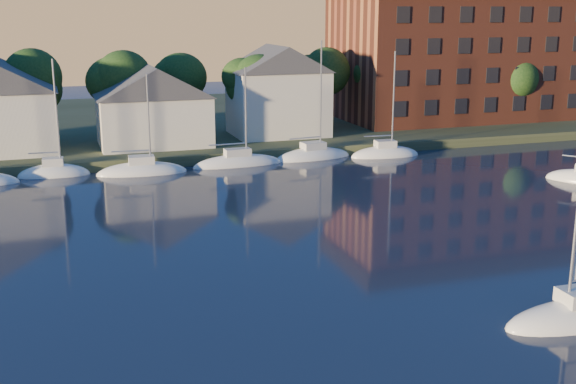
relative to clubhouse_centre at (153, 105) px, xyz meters
name	(u,v)px	position (x,y,z in m)	size (l,w,h in m)	color
shoreline_land	(181,125)	(6.00, 18.00, -5.13)	(160.00, 50.00, 2.00)	#343D24
wooden_dock	(223,160)	(6.00, -5.00, -5.13)	(120.00, 3.00, 1.00)	brown
clubhouse_centre	(153,105)	(0.00, 0.00, 0.00)	(11.55, 8.40, 8.08)	white
clubhouse_east	(278,90)	(14.00, 2.00, 0.87)	(10.50, 8.40, 9.80)	white
condo_block	(457,48)	(40.00, 7.95, 4.66)	(31.00, 17.00, 17.40)	brown
tree_line	(216,77)	(8.00, 6.00, 2.04)	(93.40, 5.40, 8.90)	#3A281A
moored_fleet	(102,173)	(-6.00, -8.00, -5.03)	(63.50, 2.40, 12.05)	white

